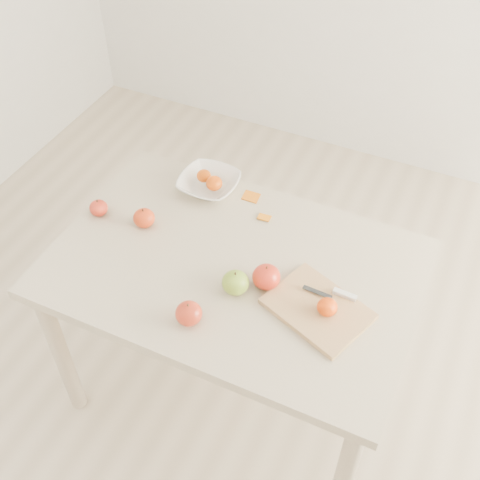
% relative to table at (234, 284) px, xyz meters
% --- Properties ---
extents(ground, '(3.50, 3.50, 0.00)m').
position_rel_table_xyz_m(ground, '(0.00, 0.00, -0.65)').
color(ground, '#C6B293').
rests_on(ground, ground).
extents(room_walls, '(3.50, 3.50, 3.50)m').
position_rel_table_xyz_m(room_walls, '(0.04, 0.00, 0.96)').
color(room_walls, white).
rests_on(room_walls, ground).
extents(table, '(1.20, 0.80, 0.75)m').
position_rel_table_xyz_m(table, '(0.00, 0.00, 0.00)').
color(table, beige).
rests_on(table, ground).
extents(cutting_board, '(0.35, 0.31, 0.02)m').
position_rel_table_xyz_m(cutting_board, '(0.31, -0.06, 0.11)').
color(cutting_board, tan).
rests_on(cutting_board, table).
extents(board_tangerine, '(0.06, 0.06, 0.05)m').
position_rel_table_xyz_m(board_tangerine, '(0.34, -0.07, 0.14)').
color(board_tangerine, '#D04407').
rests_on(board_tangerine, cutting_board).
extents(fruit_bowl, '(0.22, 0.22, 0.05)m').
position_rel_table_xyz_m(fruit_bowl, '(-0.24, 0.30, 0.13)').
color(fruit_bowl, white).
rests_on(fruit_bowl, table).
extents(bowl_tangerine_near, '(0.05, 0.05, 0.05)m').
position_rel_table_xyz_m(bowl_tangerine_near, '(-0.27, 0.31, 0.15)').
color(bowl_tangerine_near, '#CD6007').
rests_on(bowl_tangerine_near, fruit_bowl).
extents(bowl_tangerine_far, '(0.06, 0.06, 0.05)m').
position_rel_table_xyz_m(bowl_tangerine_far, '(-0.21, 0.29, 0.15)').
color(bowl_tangerine_far, '#DF4C07').
rests_on(bowl_tangerine_far, fruit_bowl).
extents(orange_peel_a, '(0.06, 0.05, 0.01)m').
position_rel_table_xyz_m(orange_peel_a, '(-0.08, 0.32, 0.10)').
color(orange_peel_a, orange).
rests_on(orange_peel_a, table).
extents(orange_peel_b, '(0.05, 0.04, 0.01)m').
position_rel_table_xyz_m(orange_peel_b, '(0.00, 0.24, 0.10)').
color(orange_peel_b, orange).
rests_on(orange_peel_b, table).
extents(paring_knife, '(0.17, 0.05, 0.01)m').
position_rel_table_xyz_m(paring_knife, '(0.36, 0.01, 0.12)').
color(paring_knife, white).
rests_on(paring_knife, cutting_board).
extents(apple_green, '(0.09, 0.09, 0.08)m').
position_rel_table_xyz_m(apple_green, '(0.05, -0.10, 0.14)').
color(apple_green, '#5F9023').
rests_on(apple_green, table).
extents(apple_red_b, '(0.08, 0.08, 0.07)m').
position_rel_table_xyz_m(apple_red_b, '(-0.36, 0.04, 0.13)').
color(apple_red_b, '#A31E0F').
rests_on(apple_red_b, table).
extents(apple_red_c, '(0.08, 0.08, 0.07)m').
position_rel_table_xyz_m(apple_red_c, '(-0.02, -0.26, 0.14)').
color(apple_red_c, '#8B0D05').
rests_on(apple_red_c, table).
extents(apple_red_d, '(0.07, 0.07, 0.06)m').
position_rel_table_xyz_m(apple_red_d, '(-0.53, 0.02, 0.13)').
color(apple_red_d, maroon).
rests_on(apple_red_d, table).
extents(apple_red_e, '(0.09, 0.09, 0.08)m').
position_rel_table_xyz_m(apple_red_e, '(0.13, -0.03, 0.14)').
color(apple_red_e, '#9A0108').
rests_on(apple_red_e, table).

